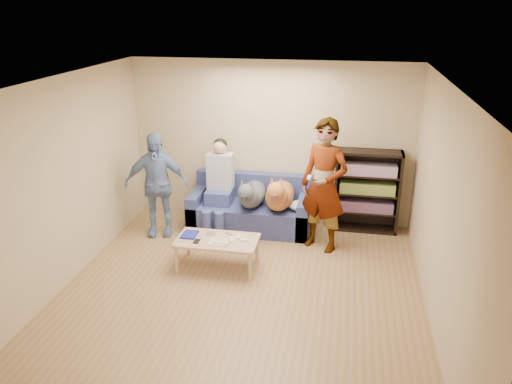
% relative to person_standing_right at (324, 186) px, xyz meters
% --- Properties ---
extents(ground, '(5.00, 5.00, 0.00)m').
position_rel_person_standing_right_xyz_m(ground, '(-0.92, -1.57, -0.97)').
color(ground, olive).
rests_on(ground, ground).
extents(ceiling, '(5.00, 5.00, 0.00)m').
position_rel_person_standing_right_xyz_m(ceiling, '(-0.92, -1.57, 1.63)').
color(ceiling, white).
rests_on(ceiling, ground).
extents(wall_back, '(4.50, 0.00, 4.50)m').
position_rel_person_standing_right_xyz_m(wall_back, '(-0.92, 0.93, 0.33)').
color(wall_back, tan).
rests_on(wall_back, ground).
extents(wall_front, '(4.50, 0.00, 4.50)m').
position_rel_person_standing_right_xyz_m(wall_front, '(-0.92, -4.07, 0.33)').
color(wall_front, tan).
rests_on(wall_front, ground).
extents(wall_left, '(0.00, 5.00, 5.00)m').
position_rel_person_standing_right_xyz_m(wall_left, '(-3.17, -1.57, 0.33)').
color(wall_left, tan).
rests_on(wall_left, ground).
extents(wall_right, '(0.00, 5.00, 5.00)m').
position_rel_person_standing_right_xyz_m(wall_right, '(1.33, -1.57, 0.33)').
color(wall_right, tan).
rests_on(wall_right, ground).
extents(blanket, '(0.39, 0.33, 0.14)m').
position_rel_person_standing_right_xyz_m(blanket, '(-0.35, 0.35, -0.47)').
color(blanket, '#BABBBF').
rests_on(blanket, sofa).
extents(person_standing_right, '(0.84, 0.73, 1.94)m').
position_rel_person_standing_right_xyz_m(person_standing_right, '(0.00, 0.00, 0.00)').
color(person_standing_right, gray).
rests_on(person_standing_right, ground).
extents(person_standing_left, '(1.02, 0.61, 1.63)m').
position_rel_person_standing_right_xyz_m(person_standing_left, '(-2.53, 0.01, -0.16)').
color(person_standing_left, '#7CA4C7').
rests_on(person_standing_left, ground).
extents(held_controller, '(0.06, 0.14, 0.03)m').
position_rel_person_standing_right_xyz_m(held_controller, '(-0.20, -0.20, 0.18)').
color(held_controller, silver).
rests_on(held_controller, person_standing_right).
extents(notebook_blue, '(0.20, 0.26, 0.03)m').
position_rel_person_standing_right_xyz_m(notebook_blue, '(-1.76, -0.80, -0.54)').
color(notebook_blue, navy).
rests_on(notebook_blue, coffee_table).
extents(papers, '(0.26, 0.20, 0.02)m').
position_rel_person_standing_right_xyz_m(papers, '(-1.31, -0.95, -0.54)').
color(papers, silver).
rests_on(papers, coffee_table).
extents(magazine, '(0.22, 0.17, 0.01)m').
position_rel_person_standing_right_xyz_m(magazine, '(-1.28, -0.93, -0.53)').
color(magazine, '#B1A68E').
rests_on(magazine, coffee_table).
extents(camera_silver, '(0.11, 0.06, 0.05)m').
position_rel_person_standing_right_xyz_m(camera_silver, '(-1.48, -0.73, -0.53)').
color(camera_silver, silver).
rests_on(camera_silver, coffee_table).
extents(controller_a, '(0.04, 0.13, 0.03)m').
position_rel_person_standing_right_xyz_m(controller_a, '(-1.08, -0.75, -0.54)').
color(controller_a, white).
rests_on(controller_a, coffee_table).
extents(controller_b, '(0.09, 0.06, 0.03)m').
position_rel_person_standing_right_xyz_m(controller_b, '(-1.00, -0.83, -0.54)').
color(controller_b, white).
rests_on(controller_b, coffee_table).
extents(headphone_cup_a, '(0.07, 0.07, 0.02)m').
position_rel_person_standing_right_xyz_m(headphone_cup_a, '(-1.16, -0.87, -0.54)').
color(headphone_cup_a, white).
rests_on(headphone_cup_a, coffee_table).
extents(headphone_cup_b, '(0.07, 0.07, 0.02)m').
position_rel_person_standing_right_xyz_m(headphone_cup_b, '(-1.16, -0.79, -0.54)').
color(headphone_cup_b, white).
rests_on(headphone_cup_b, coffee_table).
extents(pen_orange, '(0.13, 0.06, 0.01)m').
position_rel_person_standing_right_xyz_m(pen_orange, '(-1.38, -1.01, -0.55)').
color(pen_orange, orange).
rests_on(pen_orange, coffee_table).
extents(pen_black, '(0.13, 0.08, 0.01)m').
position_rel_person_standing_right_xyz_m(pen_black, '(-1.24, -0.67, -0.55)').
color(pen_black, black).
rests_on(pen_black, coffee_table).
extents(wallet, '(0.07, 0.12, 0.02)m').
position_rel_person_standing_right_xyz_m(wallet, '(-1.61, -0.97, -0.54)').
color(wallet, black).
rests_on(wallet, coffee_table).
extents(sofa, '(1.90, 0.85, 0.82)m').
position_rel_person_standing_right_xyz_m(sofa, '(-1.17, 0.53, -0.69)').
color(sofa, '#515B93').
rests_on(sofa, ground).
extents(person_seated, '(0.40, 0.73, 1.47)m').
position_rel_person_standing_right_xyz_m(person_seated, '(-1.65, 0.40, -0.20)').
color(person_seated, '#3A447F').
rests_on(person_seated, sofa).
extents(dog_gray, '(0.40, 1.24, 0.58)m').
position_rel_person_standing_right_xyz_m(dog_gray, '(-1.12, 0.35, -0.34)').
color(dog_gray, '#4F535A').
rests_on(dog_gray, sofa).
extents(dog_tan, '(0.43, 1.18, 0.63)m').
position_rel_person_standing_right_xyz_m(dog_tan, '(-0.69, 0.34, -0.32)').
color(dog_tan, '#B15936').
rests_on(dog_tan, sofa).
extents(coffee_table, '(1.10, 0.60, 0.42)m').
position_rel_person_standing_right_xyz_m(coffee_table, '(-1.36, -0.85, -0.60)').
color(coffee_table, '#D9AA86').
rests_on(coffee_table, ground).
extents(bookshelf, '(1.00, 0.34, 1.30)m').
position_rel_person_standing_right_xyz_m(bookshelf, '(0.63, 0.76, -0.29)').
color(bookshelf, black).
rests_on(bookshelf, ground).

